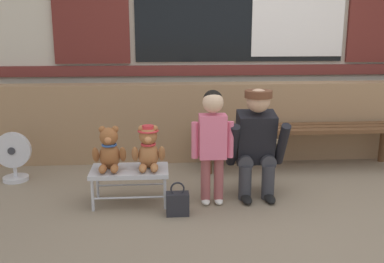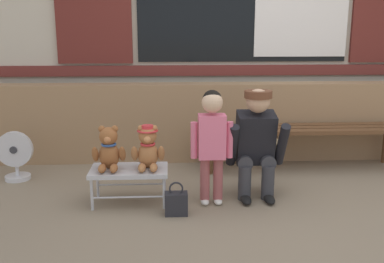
{
  "view_description": "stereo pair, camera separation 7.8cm",
  "coord_description": "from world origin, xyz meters",
  "px_view_note": "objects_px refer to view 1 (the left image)",
  "views": [
    {
      "loc": [
        -0.93,
        -3.37,
        1.46
      ],
      "look_at": [
        -0.65,
        0.45,
        0.55
      ],
      "focal_mm": 41.97,
      "sensor_mm": 36.0,
      "label": 1
    },
    {
      "loc": [
        -0.85,
        -3.37,
        1.46
      ],
      "look_at": [
        -0.65,
        0.45,
        0.55
      ],
      "focal_mm": 41.97,
      "sensor_mm": 36.0,
      "label": 2
    }
  ],
  "objects_px": {
    "wooden_bench_long": "(300,133)",
    "child_standing": "(213,135)",
    "teddy_bear_plain": "(109,150)",
    "handbag_on_ground": "(178,203)",
    "adult_crouching": "(257,142)",
    "floor_fan": "(13,157)",
    "small_display_bench": "(130,173)",
    "teddy_bear_with_hat": "(148,148)"
  },
  "relations": [
    {
      "from": "wooden_bench_long",
      "to": "child_standing",
      "type": "height_order",
      "value": "child_standing"
    },
    {
      "from": "teddy_bear_plain",
      "to": "handbag_on_ground",
      "type": "xyz_separation_m",
      "value": [
        0.55,
        -0.27,
        -0.37
      ]
    },
    {
      "from": "adult_crouching",
      "to": "floor_fan",
      "type": "distance_m",
      "value": 2.3
    },
    {
      "from": "small_display_bench",
      "to": "handbag_on_ground",
      "type": "height_order",
      "value": "small_display_bench"
    },
    {
      "from": "wooden_bench_long",
      "to": "handbag_on_ground",
      "type": "distance_m",
      "value": 1.76
    },
    {
      "from": "teddy_bear_plain",
      "to": "adult_crouching",
      "type": "relative_size",
      "value": 0.38
    },
    {
      "from": "small_display_bench",
      "to": "adult_crouching",
      "type": "xyz_separation_m",
      "value": [
        1.08,
        0.1,
        0.21
      ]
    },
    {
      "from": "teddy_bear_with_hat",
      "to": "handbag_on_ground",
      "type": "distance_m",
      "value": 0.52
    },
    {
      "from": "teddy_bear_plain",
      "to": "child_standing",
      "type": "height_order",
      "value": "child_standing"
    },
    {
      "from": "child_standing",
      "to": "handbag_on_ground",
      "type": "distance_m",
      "value": 0.62
    },
    {
      "from": "small_display_bench",
      "to": "adult_crouching",
      "type": "relative_size",
      "value": 0.67
    },
    {
      "from": "teddy_bear_plain",
      "to": "teddy_bear_with_hat",
      "type": "distance_m",
      "value": 0.32
    },
    {
      "from": "teddy_bear_plain",
      "to": "teddy_bear_with_hat",
      "type": "height_order",
      "value": "same"
    },
    {
      "from": "child_standing",
      "to": "handbag_on_ground",
      "type": "height_order",
      "value": "child_standing"
    },
    {
      "from": "wooden_bench_long",
      "to": "adult_crouching",
      "type": "distance_m",
      "value": 0.99
    },
    {
      "from": "small_display_bench",
      "to": "floor_fan",
      "type": "xyz_separation_m",
      "value": [
        -1.14,
        0.63,
        -0.03
      ]
    },
    {
      "from": "small_display_bench",
      "to": "child_standing",
      "type": "bearing_deg",
      "value": -4.79
    },
    {
      "from": "handbag_on_ground",
      "to": "floor_fan",
      "type": "xyz_separation_m",
      "value": [
        -1.52,
        0.9,
        0.14
      ]
    },
    {
      "from": "wooden_bench_long",
      "to": "child_standing",
      "type": "relative_size",
      "value": 2.19
    },
    {
      "from": "small_display_bench",
      "to": "floor_fan",
      "type": "distance_m",
      "value": 1.3
    },
    {
      "from": "floor_fan",
      "to": "child_standing",
      "type": "bearing_deg",
      "value": -20.6
    },
    {
      "from": "teddy_bear_with_hat",
      "to": "floor_fan",
      "type": "height_order",
      "value": "teddy_bear_with_hat"
    },
    {
      "from": "wooden_bench_long",
      "to": "floor_fan",
      "type": "xyz_separation_m",
      "value": [
        -2.85,
        -0.23,
        -0.13
      ]
    },
    {
      "from": "adult_crouching",
      "to": "teddy_bear_plain",
      "type": "bearing_deg",
      "value": -175.56
    },
    {
      "from": "teddy_bear_plain",
      "to": "teddy_bear_with_hat",
      "type": "xyz_separation_m",
      "value": [
        0.32,
        0.0,
        0.01
      ]
    },
    {
      "from": "teddy_bear_plain",
      "to": "child_standing",
      "type": "distance_m",
      "value": 0.86
    },
    {
      "from": "small_display_bench",
      "to": "floor_fan",
      "type": "bearing_deg",
      "value": 151.13
    },
    {
      "from": "teddy_bear_plain",
      "to": "child_standing",
      "type": "bearing_deg",
      "value": -3.98
    },
    {
      "from": "small_display_bench",
      "to": "child_standing",
      "type": "xyz_separation_m",
      "value": [
        0.68,
        -0.06,
        0.33
      ]
    },
    {
      "from": "teddy_bear_plain",
      "to": "teddy_bear_with_hat",
      "type": "bearing_deg",
      "value": 0.13
    },
    {
      "from": "handbag_on_ground",
      "to": "small_display_bench",
      "type": "bearing_deg",
      "value": 145.03
    },
    {
      "from": "child_standing",
      "to": "handbag_on_ground",
      "type": "relative_size",
      "value": 3.52
    },
    {
      "from": "wooden_bench_long",
      "to": "teddy_bear_with_hat",
      "type": "xyz_separation_m",
      "value": [
        -1.55,
        -0.86,
        0.1
      ]
    },
    {
      "from": "wooden_bench_long",
      "to": "handbag_on_ground",
      "type": "height_order",
      "value": "wooden_bench_long"
    },
    {
      "from": "child_standing",
      "to": "handbag_on_ground",
      "type": "bearing_deg",
      "value": -144.37
    },
    {
      "from": "wooden_bench_long",
      "to": "teddy_bear_with_hat",
      "type": "distance_m",
      "value": 1.77
    },
    {
      "from": "small_display_bench",
      "to": "handbag_on_ground",
      "type": "distance_m",
      "value": 0.5
    },
    {
      "from": "handbag_on_ground",
      "to": "adult_crouching",
      "type": "bearing_deg",
      "value": 27.81
    },
    {
      "from": "teddy_bear_with_hat",
      "to": "teddy_bear_plain",
      "type": "bearing_deg",
      "value": -179.87
    },
    {
      "from": "handbag_on_ground",
      "to": "floor_fan",
      "type": "height_order",
      "value": "floor_fan"
    },
    {
      "from": "teddy_bear_with_hat",
      "to": "child_standing",
      "type": "bearing_deg",
      "value": -6.47
    },
    {
      "from": "teddy_bear_with_hat",
      "to": "child_standing",
      "type": "distance_m",
      "value": 0.54
    }
  ]
}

